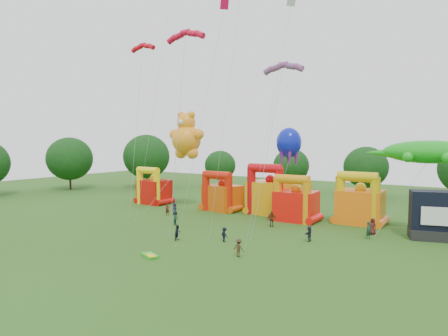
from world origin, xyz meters
The scene contains 23 objects.
ground centered at (0.00, 0.00, 0.00)m, with size 160.00×160.00×0.00m, color #2F5116.
tree_ring centered at (-1.17, 0.61, 6.26)m, with size 122.23×124.32×12.07m.
bouncy_castle_0 centered at (-20.45, 27.08, 2.41)m, with size 5.36×4.48×6.33m.
bouncy_castle_1 centered at (-7.09, 28.04, 2.33)m, with size 6.18×5.40×6.14m.
bouncy_castle_2 centered at (0.44, 29.21, 2.82)m, with size 5.95×4.89×7.46m.
bouncy_castle_3 centered at (5.64, 26.68, 2.39)m, with size 5.48×4.48×6.30m.
bouncy_castle_4 centered at (13.33, 29.44, 2.59)m, with size 5.66×4.58×6.85m.
teddy_bear_kite centered at (-13.32, 24.69, 7.61)m, with size 6.45×9.69×15.41m.
gecko_kite centered at (19.88, 26.14, 6.28)m, with size 12.85×5.89×10.94m.
octopus_kite centered at (2.66, 29.76, 7.29)m, with size 3.67×9.56×12.74m.
parafoil_kites centered at (-8.43, 17.07, 11.94)m, with size 27.73×9.81×25.72m.
diamond_kites centered at (0.00, 14.46, 15.66)m, with size 21.79×13.22×39.44m.
folded_kite_bundle centered at (0.95, 3.81, 0.14)m, with size 2.23×1.70×0.31m.
spectator_0 centered at (-10.82, 21.33, 0.86)m, with size 0.84×0.55×1.71m, color #202036.
spectator_1 centered at (-11.34, 20.32, 0.85)m, with size 0.62×0.41×1.70m, color #4C1A15.
spectator_2 centered at (-6.08, 16.00, 0.87)m, with size 0.85×0.66×1.75m, color #1C4632.
spectator_3 centered at (3.72, 12.22, 0.78)m, with size 1.00×0.58×1.55m, color black.
spectator_4 centered at (4.64, 21.63, 0.98)m, with size 1.15×0.48×1.96m, color #3D3318.
spectator_5 centered at (11.19, 17.35, 0.84)m, with size 1.55×0.49×1.68m, color #272239.
spectator_6 centered at (16.17, 24.23, 0.96)m, with size 0.94×0.61×1.92m, color #4E1816.
spectator_7 centered at (16.26, 21.88, 0.96)m, with size 0.70×0.46×1.92m, color #173928.
spectator_8 centered at (-0.89, 10.06, 0.83)m, with size 0.80×0.63×1.65m, color black.
spectator_9 centered at (7.80, 8.38, 0.85)m, with size 1.09×0.63×1.69m, color #3B2C17.
Camera 1 is at (26.48, -22.79, 10.80)m, focal length 32.00 mm.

